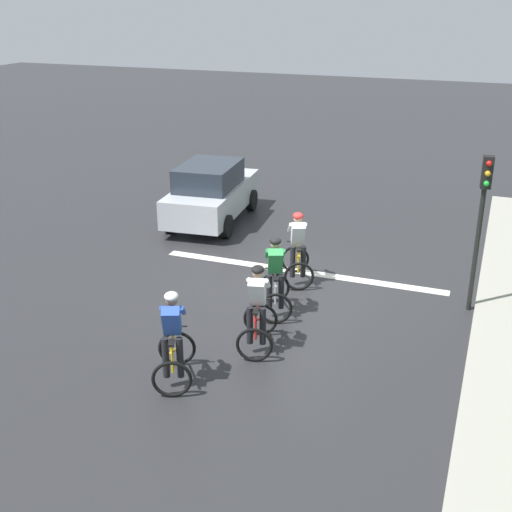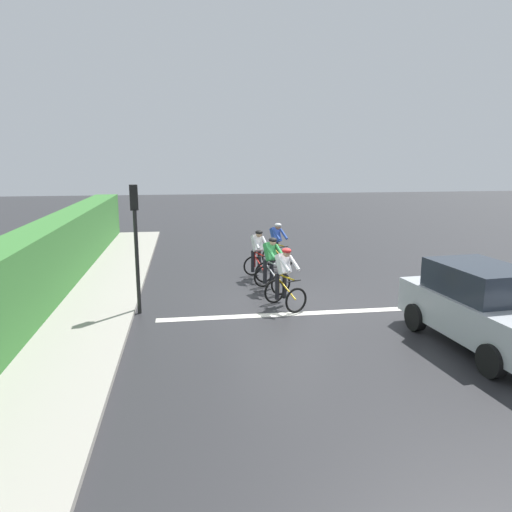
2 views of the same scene
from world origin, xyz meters
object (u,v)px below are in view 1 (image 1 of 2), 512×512
at_px(cyclist_mid, 275,279).
at_px(car_silver, 211,192).
at_px(cyclist_lead, 173,341).
at_px(cyclist_fourth, 298,250).
at_px(traffic_light_near_crossing, 482,211).
at_px(cyclist_second, 257,311).

height_order(cyclist_mid, car_silver, car_silver).
height_order(cyclist_lead, cyclist_fourth, same).
distance_m(cyclist_lead, traffic_light_near_crossing, 6.67).
distance_m(car_silver, traffic_light_near_crossing, 8.36).
distance_m(cyclist_lead, cyclist_fourth, 4.84).
distance_m(cyclist_second, traffic_light_near_crossing, 4.98).
xyz_separation_m(cyclist_mid, traffic_light_near_crossing, (-3.80, -1.58, 1.43)).
bearing_deg(cyclist_second, car_silver, -59.18).
distance_m(cyclist_mid, cyclist_fourth, 1.71).
bearing_deg(cyclist_fourth, cyclist_second, 94.12).
distance_m(cyclist_lead, cyclist_second, 1.82).
bearing_deg(cyclist_mid, car_silver, -53.45).
bearing_deg(car_silver, traffic_light_near_crossing, 155.53).
xyz_separation_m(car_silver, traffic_light_near_crossing, (-7.51, 3.42, 1.35)).
xyz_separation_m(cyclist_lead, cyclist_fourth, (-0.70, -4.79, 0.00)).
distance_m(cyclist_lead, car_silver, 8.60).
height_order(cyclist_second, traffic_light_near_crossing, traffic_light_near_crossing).
distance_m(cyclist_mid, car_silver, 6.23).
bearing_deg(cyclist_second, cyclist_fourth, -85.88).
bearing_deg(cyclist_lead, traffic_light_near_crossing, -134.35).
relative_size(car_silver, traffic_light_near_crossing, 1.27).
bearing_deg(car_silver, cyclist_mid, 126.55).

